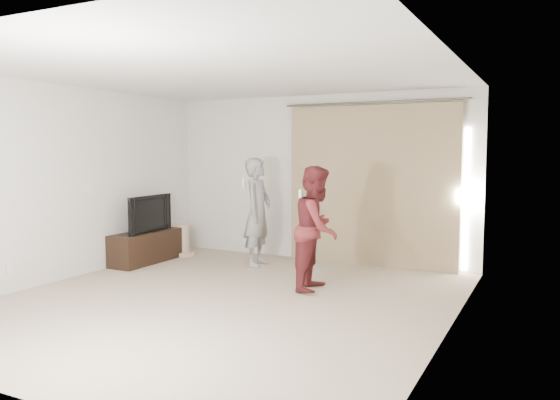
% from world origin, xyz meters
% --- Properties ---
extents(floor, '(5.50, 5.50, 0.00)m').
position_xyz_m(floor, '(0.00, 0.00, 0.00)').
color(floor, tan).
rests_on(floor, ground).
extents(wall_back, '(5.00, 0.04, 2.60)m').
position_xyz_m(wall_back, '(0.00, 2.75, 1.30)').
color(wall_back, silver).
rests_on(wall_back, ground).
extents(wall_left, '(0.04, 5.50, 2.60)m').
position_xyz_m(wall_left, '(-2.50, -0.00, 1.30)').
color(wall_left, silver).
rests_on(wall_left, ground).
extents(ceiling, '(5.00, 5.50, 0.01)m').
position_xyz_m(ceiling, '(0.00, 0.00, 2.60)').
color(ceiling, silver).
rests_on(ceiling, wall_back).
extents(curtain, '(2.80, 0.11, 2.46)m').
position_xyz_m(curtain, '(0.91, 2.68, 1.20)').
color(curtain, '#96805C').
rests_on(curtain, ground).
extents(tv_console, '(0.43, 1.25, 0.48)m').
position_xyz_m(tv_console, '(-2.27, 1.31, 0.24)').
color(tv_console, black).
rests_on(tv_console, ground).
extents(tv, '(0.17, 0.99, 0.57)m').
position_xyz_m(tv, '(-2.27, 1.31, 0.77)').
color(tv, black).
rests_on(tv, tv_console).
extents(scratching_post, '(0.39, 0.39, 0.52)m').
position_xyz_m(scratching_post, '(-2.10, 2.04, 0.21)').
color(scratching_post, tan).
rests_on(scratching_post, ground).
extents(person_man, '(0.46, 0.63, 1.62)m').
position_xyz_m(person_man, '(-0.61, 1.91, 0.81)').
color(person_man, gray).
rests_on(person_man, ground).
extents(person_woman, '(0.66, 0.81, 1.54)m').
position_xyz_m(person_woman, '(0.74, 0.99, 0.77)').
color(person_woman, maroon).
rests_on(person_woman, ground).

